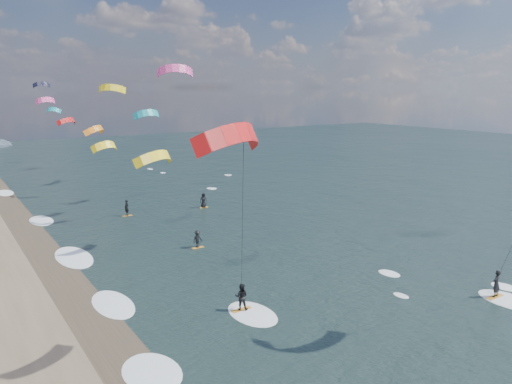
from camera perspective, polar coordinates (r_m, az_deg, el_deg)
ground at (r=28.47m, az=15.91°, el=-18.01°), size 260.00×260.00×0.00m
wet_sand_strip at (r=30.13m, az=-16.26°, el=-16.25°), size 3.00×240.00×0.00m
kitesurfer_near_b at (r=25.37m, az=-1.25°, el=-0.74°), size 7.17×8.71×13.07m
far_kitesurfers at (r=52.51m, az=-8.36°, el=-2.72°), size 10.01×15.23×1.82m
bg_kite_field at (r=71.29m, az=-17.85°, el=8.93°), size 9.91×69.95×9.11m
shoreline_surf at (r=34.55m, az=-16.72°, el=-12.51°), size 2.40×79.40×0.11m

